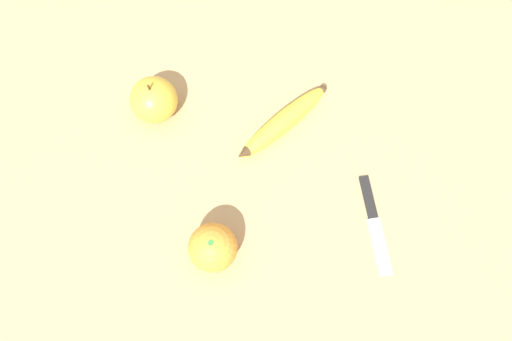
% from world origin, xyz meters
% --- Properties ---
extents(ground_plane, '(3.00, 3.00, 0.00)m').
position_xyz_m(ground_plane, '(0.00, 0.00, 0.00)').
color(ground_plane, tan).
extents(banana, '(0.18, 0.15, 0.04)m').
position_xyz_m(banana, '(-0.03, -0.01, 0.02)').
color(banana, yellow).
rests_on(banana, ground_plane).
extents(orange, '(0.08, 0.08, 0.08)m').
position_xyz_m(orange, '(0.09, 0.21, 0.04)').
color(orange, orange).
rests_on(orange, ground_plane).
extents(apple, '(0.08, 0.08, 0.09)m').
position_xyz_m(apple, '(0.20, -0.05, 0.04)').
color(apple, gold).
rests_on(apple, ground_plane).
extents(paring_knife, '(0.04, 0.17, 0.01)m').
position_xyz_m(paring_knife, '(-0.17, 0.17, 0.00)').
color(paring_knife, silver).
rests_on(paring_knife, ground_plane).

